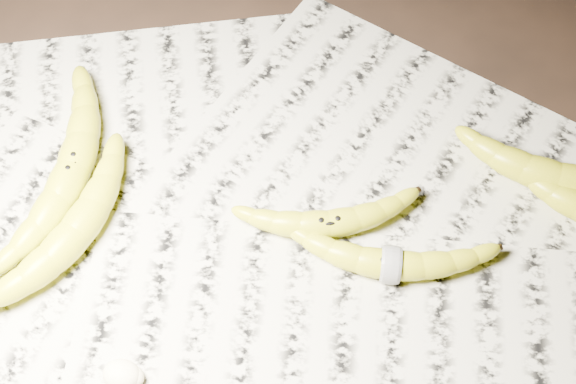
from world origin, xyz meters
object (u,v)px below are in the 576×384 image
(banana_left_a, at_px, (72,168))
(banana_center, at_px, (329,222))
(banana_taped, at_px, (391,263))
(banana_upper_a, at_px, (558,176))
(banana_left_b, at_px, (74,232))

(banana_left_a, xyz_separation_m, banana_center, (0.29, 0.02, -0.00))
(banana_taped, distance_m, banana_upper_a, 0.22)
(banana_left_a, relative_size, banana_left_b, 1.13)
(banana_left_b, relative_size, banana_upper_a, 1.03)
(banana_taped, bearing_deg, banana_left_b, -179.54)
(banana_left_a, bearing_deg, banana_taped, -96.31)
(banana_left_a, relative_size, banana_taped, 1.21)
(banana_center, distance_m, banana_upper_a, 0.26)
(banana_left_a, bearing_deg, banana_left_b, -159.05)
(banana_left_b, xyz_separation_m, banana_upper_a, (0.49, 0.21, -0.00))
(banana_upper_a, bearing_deg, banana_left_b, -156.15)
(banana_left_a, distance_m, banana_upper_a, 0.54)
(banana_center, height_order, banana_upper_a, banana_upper_a)
(banana_left_a, xyz_separation_m, banana_upper_a, (0.52, 0.14, -0.00))
(banana_left_a, height_order, banana_left_b, same)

